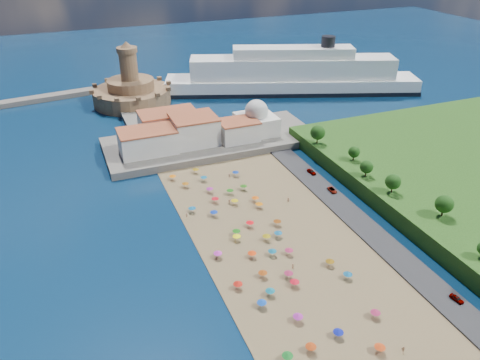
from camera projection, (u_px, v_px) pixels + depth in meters
name	position (u px, v px, depth m)	size (l,w,h in m)	color
ground	(259.00, 243.00, 139.18)	(700.00, 700.00, 0.00)	#071938
terrace	(212.00, 141.00, 201.13)	(90.00, 36.00, 3.00)	#59544C
jetty	(144.00, 121.00, 222.60)	(18.00, 70.00, 2.40)	#59544C
waterfront_buildings	(181.00, 131.00, 194.34)	(57.00, 29.00, 11.00)	silver
domed_building	(256.00, 120.00, 202.41)	(16.00, 16.00, 15.00)	silver
fortress	(132.00, 91.00, 244.38)	(40.00, 40.00, 32.40)	#936C49
cruise_ship	(292.00, 76.00, 260.01)	(139.64, 67.45, 30.78)	black
beach_parasols	(271.00, 260.00, 129.08)	(32.03, 118.72, 2.20)	gray
beachgoers	(254.00, 231.00, 142.73)	(36.24, 94.86, 1.86)	tan
parked_cars	(347.00, 202.00, 157.03)	(2.22, 77.42, 1.45)	gray
hillside_trees	(410.00, 195.00, 144.18)	(15.36, 111.75, 7.59)	#382314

